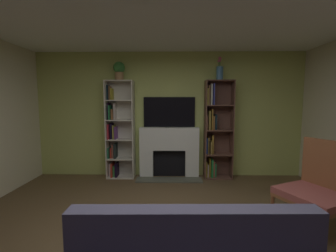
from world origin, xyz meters
The scene contains 8 objects.
wall_back_accent centered at (0.00, 2.71, 1.32)m, with size 5.74×0.06×2.63m, color #B7C767.
fireplace centered at (0.00, 2.57, 0.56)m, with size 1.34×0.52×1.06m.
tv centered at (0.00, 2.65, 1.38)m, with size 1.08×0.06×0.63m, color black.
bookshelf_left centered at (-1.08, 2.56, 0.95)m, with size 0.57×0.31×2.03m.
bookshelf_right centered at (0.96, 2.56, 0.98)m, with size 0.57×0.32×2.03m.
potted_plant centered at (-1.02, 2.53, 2.24)m, with size 0.23×0.23×0.38m.
vase_with_flowers centered at (1.02, 2.53, 2.19)m, with size 0.14×0.14×0.47m.
armchair centered at (1.84, 0.48, 0.57)m, with size 0.87×0.90×1.13m.
Camera 1 is at (0.06, -2.26, 1.60)m, focal length 24.78 mm.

